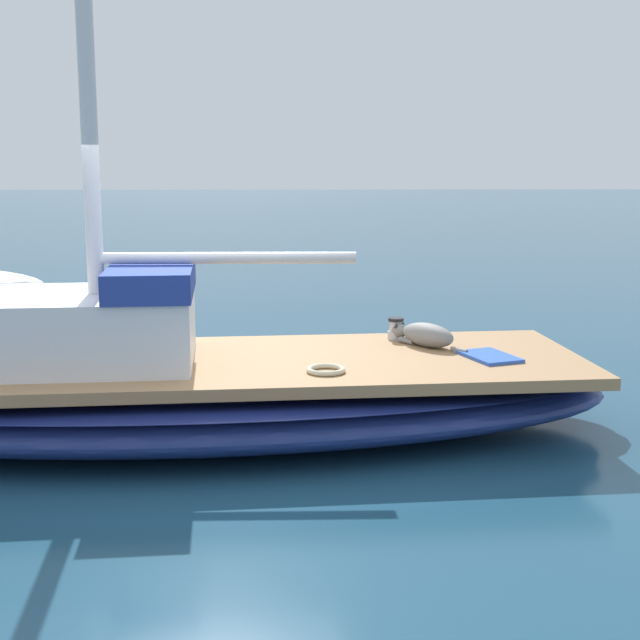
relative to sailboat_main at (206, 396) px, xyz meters
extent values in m
plane|color=navy|center=(0.00, 0.00, -0.34)|extent=(120.00, 120.00, 0.00)
ellipsoid|color=navy|center=(0.00, 0.00, -0.06)|extent=(3.08, 7.38, 0.56)
ellipsoid|color=navy|center=(0.00, 0.00, 0.12)|extent=(3.09, 7.42, 0.08)
cube|color=#A37A51|center=(0.00, 0.00, 0.27)|extent=(2.58, 6.77, 0.10)
cylinder|color=silver|center=(-0.07, -0.20, 1.22)|extent=(0.10, 2.20, 0.10)
cube|color=silver|center=(-0.10, 1.20, 0.62)|extent=(1.57, 2.31, 0.60)
cube|color=navy|center=(-0.10, 0.43, 1.04)|extent=(1.38, 0.81, 0.24)
ellipsoid|color=gray|center=(0.51, -2.02, 0.43)|extent=(0.63, 0.57, 0.22)
ellipsoid|color=gray|center=(0.81, -1.79, 0.42)|extent=(0.24, 0.23, 0.13)
cone|color=#2A2929|center=(0.78, -1.75, 0.48)|extent=(0.05, 0.05, 0.05)
cone|color=#2A2929|center=(0.83, -1.82, 0.48)|extent=(0.05, 0.05, 0.05)
cylinder|color=gray|center=(0.64, -1.84, 0.35)|extent=(0.18, 0.16, 0.06)
cylinder|color=gray|center=(0.72, -1.93, 0.35)|extent=(0.18, 0.16, 0.06)
cylinder|color=gray|center=(0.21, -2.26, 0.35)|extent=(0.17, 0.14, 0.04)
cylinder|color=#B7B7BC|center=(0.86, -1.76, 0.36)|extent=(0.16, 0.16, 0.08)
cylinder|color=#B7B7BC|center=(0.86, -1.76, 0.45)|extent=(0.13, 0.13, 0.10)
cylinder|color=black|center=(0.86, -1.76, 0.52)|extent=(0.15, 0.15, 0.03)
torus|color=beige|center=(-0.48, -1.04, 0.35)|extent=(0.32, 0.32, 0.04)
cube|color=blue|center=(0.01, -2.49, 0.34)|extent=(0.65, 0.53, 0.03)
sphere|color=#E55119|center=(4.43, 1.54, -0.12)|extent=(0.44, 0.44, 0.44)
camera|label=1|loc=(-7.64, -0.80, 2.07)|focal=50.41mm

